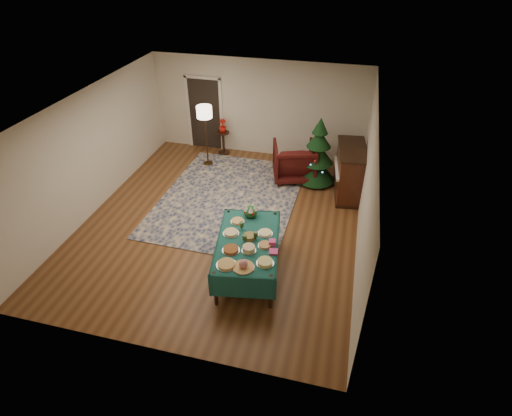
% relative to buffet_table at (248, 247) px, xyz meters
% --- Properties ---
extents(room_shell, '(7.00, 7.00, 7.00)m').
position_rel_buffet_table_xyz_m(room_shell, '(-1.00, 1.44, 0.74)').
color(room_shell, '#593319').
rests_on(room_shell, ground).
extents(doorway, '(1.08, 0.04, 2.16)m').
position_rel_buffet_table_xyz_m(doorway, '(-2.60, 4.92, 0.49)').
color(doorway, black).
rests_on(doorway, ground).
extents(rug, '(3.28, 4.26, 0.02)m').
position_rel_buffet_table_xyz_m(rug, '(-1.11, 2.36, -0.60)').
color(rug, '#14204D').
rests_on(rug, ground).
extents(buffet_table, '(1.44, 2.10, 0.76)m').
position_rel_buffet_table_xyz_m(buffet_table, '(0.00, 0.00, 0.00)').
color(buffet_table, black).
rests_on(buffet_table, ground).
extents(platter_0, '(0.35, 0.35, 0.05)m').
position_rel_buffet_table_xyz_m(platter_0, '(-0.18, -0.73, 0.17)').
color(platter_0, silver).
rests_on(platter_0, buffet_table).
extents(platter_1, '(0.38, 0.38, 0.16)m').
position_rel_buffet_table_xyz_m(platter_1, '(0.12, -0.71, 0.21)').
color(platter_1, silver).
rests_on(platter_1, buffet_table).
extents(platter_2, '(0.30, 0.30, 0.06)m').
position_rel_buffet_table_xyz_m(platter_2, '(0.45, -0.52, 0.18)').
color(platter_2, silver).
rests_on(platter_2, buffet_table).
extents(platter_3, '(0.32, 0.32, 0.05)m').
position_rel_buffet_table_xyz_m(platter_3, '(-0.21, -0.35, 0.17)').
color(platter_3, silver).
rests_on(platter_3, buffet_table).
extents(platter_4, '(0.26, 0.26, 0.10)m').
position_rel_buffet_table_xyz_m(platter_4, '(0.10, -0.28, 0.20)').
color(platter_4, silver).
rests_on(platter_4, buffet_table).
extents(platter_5, '(0.26, 0.26, 0.04)m').
position_rel_buffet_table_xyz_m(platter_5, '(0.34, -0.08, 0.17)').
color(platter_5, silver).
rests_on(platter_5, buffet_table).
extents(platter_6, '(0.30, 0.30, 0.05)m').
position_rel_buffet_table_xyz_m(platter_6, '(-0.35, 0.11, 0.17)').
color(platter_6, silver).
rests_on(platter_6, buffet_table).
extents(platter_7, '(0.26, 0.26, 0.07)m').
position_rel_buffet_table_xyz_m(platter_7, '(0.01, 0.07, 0.18)').
color(platter_7, silver).
rests_on(platter_7, buffet_table).
extents(platter_8, '(0.28, 0.28, 0.04)m').
position_rel_buffet_table_xyz_m(platter_8, '(0.27, 0.27, 0.17)').
color(platter_8, silver).
rests_on(platter_8, buffet_table).
extents(platter_9, '(0.27, 0.27, 0.04)m').
position_rel_buffet_table_xyz_m(platter_9, '(-0.34, 0.50, 0.17)').
color(platter_9, silver).
rests_on(platter_9, buffet_table).
extents(goblet_0, '(0.08, 0.08, 0.18)m').
position_rel_buffet_table_xyz_m(goblet_0, '(-0.19, 0.28, 0.24)').
color(goblet_0, '#2D471E').
rests_on(goblet_0, buffet_table).
extents(goblet_1, '(0.08, 0.08, 0.18)m').
position_rel_buffet_table_xyz_m(goblet_1, '(0.14, 0.06, 0.24)').
color(goblet_1, '#2D471E').
rests_on(goblet_1, buffet_table).
extents(goblet_2, '(0.08, 0.08, 0.18)m').
position_rel_buffet_table_xyz_m(goblet_2, '(-0.03, -0.08, 0.24)').
color(goblet_2, '#2D471E').
rests_on(goblet_2, buffet_table).
extents(napkin_stack, '(0.17, 0.17, 0.04)m').
position_rel_buffet_table_xyz_m(napkin_stack, '(0.53, -0.22, 0.17)').
color(napkin_stack, '#DE3D88').
rests_on(napkin_stack, buffet_table).
extents(gift_box, '(0.14, 0.14, 0.10)m').
position_rel_buffet_table_xyz_m(gift_box, '(0.46, -0.01, 0.20)').
color(gift_box, '#F0428B').
rests_on(gift_box, buffet_table).
extents(centerpiece, '(0.27, 0.27, 0.31)m').
position_rel_buffet_table_xyz_m(centerpiece, '(-0.14, 0.74, 0.28)').
color(centerpiece, '#1E4C1E').
rests_on(centerpiece, buffet_table).
extents(armchair, '(1.26, 1.22, 1.07)m').
position_rel_buffet_table_xyz_m(armchair, '(0.25, 3.72, -0.07)').
color(armchair, '#3E0F0D').
rests_on(armchair, ground).
extents(floor_lamp, '(0.41, 0.41, 1.69)m').
position_rel_buffet_table_xyz_m(floor_lamp, '(-2.21, 3.90, 0.82)').
color(floor_lamp, '#A57F3F').
rests_on(floor_lamp, ground).
extents(side_table, '(0.37, 0.37, 0.67)m').
position_rel_buffet_table_xyz_m(side_table, '(-1.98, 4.64, -0.28)').
color(side_table, black).
rests_on(side_table, ground).
extents(potted_plant, '(0.22, 0.39, 0.22)m').
position_rel_buffet_table_xyz_m(potted_plant, '(-1.98, 4.64, 0.17)').
color(potted_plant, red).
rests_on(potted_plant, side_table).
extents(christmas_tree, '(1.11, 1.11, 1.77)m').
position_rel_buffet_table_xyz_m(christmas_tree, '(0.84, 3.65, 0.19)').
color(christmas_tree, black).
rests_on(christmas_tree, ground).
extents(piano, '(0.84, 1.51, 1.24)m').
position_rel_buffet_table_xyz_m(piano, '(1.68, 3.28, 0.00)').
color(piano, black).
rests_on(piano, ground).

